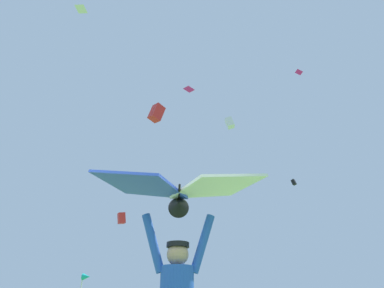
{
  "coord_description": "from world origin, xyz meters",
  "views": [
    {
      "loc": [
        0.95,
        -3.37,
        0.97
      ],
      "look_at": [
        0.37,
        1.07,
        3.45
      ],
      "focal_mm": 28.43,
      "sensor_mm": 36.0,
      "label": 1
    }
  ],
  "objects_px": {
    "distant_kite_white_mid_right": "(81,9)",
    "distant_kite_red_low_left": "(122,218)",
    "marker_flag": "(85,282)",
    "held_stunt_kite": "(179,190)",
    "distant_kite_white_overhead_distant": "(230,123)",
    "distant_kite_magenta_mid_left": "(299,72)",
    "distant_kite_magenta_low_right": "(189,89)",
    "distant_kite_black_far_center": "(294,182)",
    "distant_kite_red_high_left": "(157,113)"
  },
  "relations": [
    {
      "from": "distant_kite_magenta_low_right",
      "to": "distant_kite_red_high_left",
      "type": "height_order",
      "value": "distant_kite_magenta_low_right"
    },
    {
      "from": "distant_kite_white_overhead_distant",
      "to": "marker_flag",
      "type": "height_order",
      "value": "distant_kite_white_overhead_distant"
    },
    {
      "from": "distant_kite_magenta_low_right",
      "to": "distant_kite_white_mid_right",
      "type": "xyz_separation_m",
      "value": [
        -6.43,
        -9.84,
        0.03
      ]
    },
    {
      "from": "distant_kite_magenta_mid_left",
      "to": "marker_flag",
      "type": "height_order",
      "value": "distant_kite_magenta_mid_left"
    },
    {
      "from": "held_stunt_kite",
      "to": "distant_kite_white_mid_right",
      "type": "bearing_deg",
      "value": 132.59
    },
    {
      "from": "held_stunt_kite",
      "to": "distant_kite_white_overhead_distant",
      "type": "xyz_separation_m",
      "value": [
        1.06,
        29.24,
        19.53
      ]
    },
    {
      "from": "held_stunt_kite",
      "to": "distant_kite_magenta_low_right",
      "type": "height_order",
      "value": "distant_kite_magenta_low_right"
    },
    {
      "from": "distant_kite_black_far_center",
      "to": "distant_kite_magenta_mid_left",
      "type": "distance_m",
      "value": 17.58
    },
    {
      "from": "distant_kite_black_far_center",
      "to": "distant_kite_magenta_low_right",
      "type": "relative_size",
      "value": 0.8
    },
    {
      "from": "distant_kite_white_mid_right",
      "to": "distant_kite_red_high_left",
      "type": "height_order",
      "value": "distant_kite_white_mid_right"
    },
    {
      "from": "distant_kite_magenta_low_right",
      "to": "marker_flag",
      "type": "xyz_separation_m",
      "value": [
        -2.12,
        -11.58,
        -18.03
      ]
    },
    {
      "from": "distant_kite_white_mid_right",
      "to": "marker_flag",
      "type": "distance_m",
      "value": 18.65
    },
    {
      "from": "marker_flag",
      "to": "held_stunt_kite",
      "type": "bearing_deg",
      "value": -59.46
    },
    {
      "from": "distant_kite_magenta_low_right",
      "to": "marker_flag",
      "type": "relative_size",
      "value": 0.42
    },
    {
      "from": "distant_kite_black_far_center",
      "to": "held_stunt_kite",
      "type": "bearing_deg",
      "value": -104.34
    },
    {
      "from": "distant_kite_black_far_center",
      "to": "marker_flag",
      "type": "distance_m",
      "value": 29.89
    },
    {
      "from": "distant_kite_black_far_center",
      "to": "distant_kite_white_overhead_distant",
      "type": "height_order",
      "value": "distant_kite_white_overhead_distant"
    },
    {
      "from": "distant_kite_white_mid_right",
      "to": "distant_kite_magenta_mid_left",
      "type": "relative_size",
      "value": 1.68
    },
    {
      "from": "held_stunt_kite",
      "to": "distant_kite_red_high_left",
      "type": "bearing_deg",
      "value": 106.58
    },
    {
      "from": "distant_kite_red_low_left",
      "to": "marker_flag",
      "type": "relative_size",
      "value": 0.6
    },
    {
      "from": "distant_kite_red_high_left",
      "to": "distant_kite_white_overhead_distant",
      "type": "bearing_deg",
      "value": 63.47
    },
    {
      "from": "distant_kite_magenta_low_right",
      "to": "marker_flag",
      "type": "distance_m",
      "value": 21.54
    },
    {
      "from": "distant_kite_red_low_left",
      "to": "distant_kite_white_overhead_distant",
      "type": "bearing_deg",
      "value": -0.31
    },
    {
      "from": "distant_kite_red_low_left",
      "to": "marker_flag",
      "type": "bearing_deg",
      "value": -72.02
    },
    {
      "from": "distant_kite_white_mid_right",
      "to": "marker_flag",
      "type": "height_order",
      "value": "distant_kite_white_mid_right"
    },
    {
      "from": "distant_kite_white_overhead_distant",
      "to": "distant_kite_black_far_center",
      "type": "bearing_deg",
      "value": 21.34
    },
    {
      "from": "distant_kite_white_mid_right",
      "to": "marker_flag",
      "type": "relative_size",
      "value": 0.46
    },
    {
      "from": "distant_kite_white_overhead_distant",
      "to": "distant_kite_red_high_left",
      "type": "relative_size",
      "value": 0.96
    },
    {
      "from": "distant_kite_black_far_center",
      "to": "distant_kite_magenta_low_right",
      "type": "xyz_separation_m",
      "value": [
        -10.94,
        -12.19,
        5.47
      ]
    },
    {
      "from": "distant_kite_magenta_low_right",
      "to": "distant_kite_red_high_left",
      "type": "distance_m",
      "value": 5.87
    },
    {
      "from": "distant_kite_white_mid_right",
      "to": "distant_kite_white_overhead_distant",
      "type": "xyz_separation_m",
      "value": [
        10.24,
        19.25,
        1.74
      ]
    },
    {
      "from": "distant_kite_red_high_left",
      "to": "distant_kite_red_low_left",
      "type": "bearing_deg",
      "value": 118.33
    },
    {
      "from": "distant_kite_black_far_center",
      "to": "distant_kite_white_mid_right",
      "type": "height_order",
      "value": "distant_kite_white_mid_right"
    },
    {
      "from": "distant_kite_magenta_mid_left",
      "to": "marker_flag",
      "type": "relative_size",
      "value": 0.27
    },
    {
      "from": "distant_kite_white_mid_right",
      "to": "distant_kite_red_low_left",
      "type": "xyz_separation_m",
      "value": [
        -2.52,
        19.32,
        -9.85
      ]
    },
    {
      "from": "distant_kite_white_overhead_distant",
      "to": "distant_kite_red_low_left",
      "type": "xyz_separation_m",
      "value": [
        -12.77,
        0.07,
        -11.59
      ]
    },
    {
      "from": "distant_kite_magenta_low_right",
      "to": "distant_kite_white_mid_right",
      "type": "bearing_deg",
      "value": -123.14
    },
    {
      "from": "distant_kite_white_overhead_distant",
      "to": "distant_kite_magenta_mid_left",
      "type": "distance_m",
      "value": 16.33
    },
    {
      "from": "distant_kite_white_overhead_distant",
      "to": "distant_kite_red_high_left",
      "type": "xyz_separation_m",
      "value": [
        -6.12,
        -12.26,
        -6.35
      ]
    },
    {
      "from": "distant_kite_red_low_left",
      "to": "distant_kite_magenta_low_right",
      "type": "bearing_deg",
      "value": -46.65
    },
    {
      "from": "distant_kite_black_far_center",
      "to": "distant_kite_magenta_mid_left",
      "type": "relative_size",
      "value": 1.22
    },
    {
      "from": "distant_kite_white_overhead_distant",
      "to": "distant_kite_white_mid_right",
      "type": "bearing_deg",
      "value": -118.01
    },
    {
      "from": "distant_kite_magenta_mid_left",
      "to": "marker_flag",
      "type": "xyz_separation_m",
      "value": [
        -11.04,
        -6.41,
        -14.49
      ]
    },
    {
      "from": "distant_kite_white_mid_right",
      "to": "distant_kite_red_low_left",
      "type": "distance_m",
      "value": 21.84
    },
    {
      "from": "distant_kite_magenta_low_right",
      "to": "distant_kite_magenta_mid_left",
      "type": "bearing_deg",
      "value": -30.06
    },
    {
      "from": "distant_kite_magenta_low_right",
      "to": "distant_kite_red_low_left",
      "type": "xyz_separation_m",
      "value": [
        -8.95,
        9.48,
        -9.82
      ]
    },
    {
      "from": "distant_kite_white_mid_right",
      "to": "distant_kite_white_overhead_distant",
      "type": "distance_m",
      "value": 21.88
    },
    {
      "from": "held_stunt_kite",
      "to": "distant_kite_red_low_left",
      "type": "bearing_deg",
      "value": 111.77
    },
    {
      "from": "distant_kite_white_mid_right",
      "to": "distant_kite_white_overhead_distant",
      "type": "height_order",
      "value": "distant_kite_white_overhead_distant"
    },
    {
      "from": "distant_kite_black_far_center",
      "to": "distant_kite_white_mid_right",
      "type": "distance_m",
      "value": 28.59
    }
  ]
}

